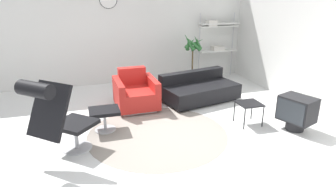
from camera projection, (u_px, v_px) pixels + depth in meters
ground_plane at (163, 131)px, 5.11m from camera, size 12.00×12.00×0.00m
wall_back at (129, 27)px, 7.43m from camera, size 12.00×0.09×2.80m
wall_right at (322, 40)px, 5.46m from camera, size 0.06×12.00×2.80m
round_rug at (158, 134)px, 5.00m from camera, size 2.33×2.33×0.01m
lounge_chair at (56, 112)px, 4.03m from camera, size 1.03×1.06×1.22m
ottoman at (104, 114)px, 5.04m from camera, size 0.50×0.43×0.38m
armchair_red at (136, 94)px, 6.04m from camera, size 0.83×0.91×0.76m
couch_low at (199, 90)px, 6.46m from camera, size 1.74×1.19×0.59m
side_table at (249, 105)px, 5.25m from camera, size 0.40×0.40×0.40m
crt_television at (297, 111)px, 5.04m from camera, size 0.57×0.65×0.59m
potted_plant at (192, 59)px, 7.55m from camera, size 0.61×0.62×1.28m
shelf_unit at (217, 35)px, 7.86m from camera, size 1.03×0.28×1.71m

